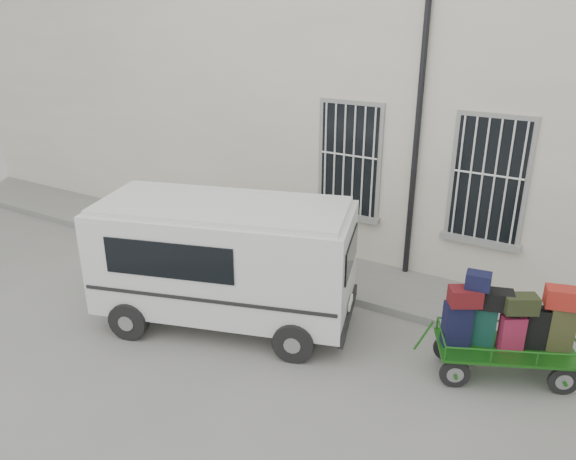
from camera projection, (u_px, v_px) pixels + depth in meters
The scene contains 5 objects.
ground at pixel (291, 332), 9.48m from camera, with size 80.00×80.00×0.00m, color slate.
building at pixel (414, 106), 12.75m from camera, with size 24.00×5.15×6.00m.
sidewalk at pixel (347, 277), 11.21m from camera, with size 24.00×1.70×0.15m, color slate.
luggage_cart at pixel (507, 326), 8.06m from camera, with size 2.27×1.60×1.67m.
van at pixel (224, 256), 9.36m from camera, with size 4.63×2.99×2.17m.
Camera 1 is at (4.10, -7.04, 5.15)m, focal length 35.00 mm.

